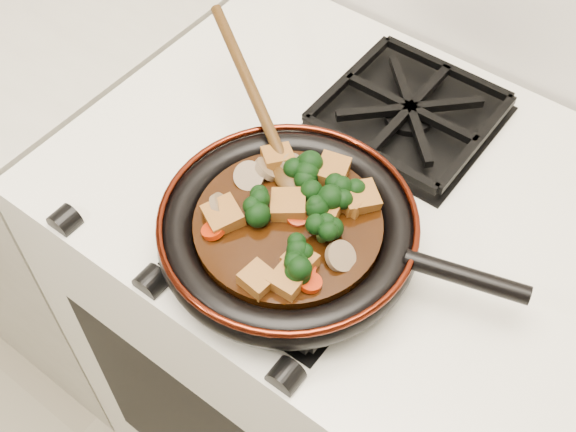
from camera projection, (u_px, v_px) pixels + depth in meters
The scene contains 33 objects.
stove at pixel (335, 339), 1.32m from camera, with size 0.76×0.60×0.90m, color white.
burner_grate_front at pixel (290, 243), 0.88m from camera, with size 0.23×0.23×0.03m, color black, non-canonical shape.
burner_grate_back at pixel (409, 113), 1.01m from camera, with size 0.23×0.23×0.03m, color black, non-canonical shape.
skillet at pixel (290, 230), 0.85m from camera, with size 0.43×0.31×0.05m.
braising_sauce at pixel (288, 227), 0.85m from camera, with size 0.22×0.22×0.02m, color black.
tofu_cube_0 at pixel (325, 211), 0.84m from camera, with size 0.04×0.03×0.02m, color brown.
tofu_cube_1 at pixel (300, 262), 0.80m from camera, with size 0.03×0.03×0.02m, color brown.
tofu_cube_2 at pixel (359, 198), 0.85m from camera, with size 0.04×0.04×0.02m, color brown.
tofu_cube_3 at pixel (289, 206), 0.85m from camera, with size 0.04×0.04×0.02m, color brown.
tofu_cube_4 at pixel (352, 200), 0.85m from camera, with size 0.03×0.03×0.02m, color brown.
tofu_cube_5 at pixel (258, 279), 0.79m from camera, with size 0.03×0.03×0.02m, color brown.
tofu_cube_6 at pixel (288, 280), 0.79m from camera, with size 0.03×0.04×0.02m, color brown.
tofu_cube_7 at pixel (278, 158), 0.89m from camera, with size 0.04×0.03×0.02m, color brown.
tofu_cube_8 at pixel (223, 216), 0.84m from camera, with size 0.04×0.04×0.02m, color brown.
tofu_cube_9 at pixel (332, 172), 0.88m from camera, with size 0.04×0.04×0.02m, color brown.
broccoli_floret_0 at pixel (303, 172), 0.88m from camera, with size 0.06×0.06×0.05m, color black, non-canonical shape.
broccoli_floret_1 at pixel (342, 195), 0.86m from camera, with size 0.06×0.06×0.05m, color black, non-canonical shape.
broccoli_floret_2 at pixel (258, 205), 0.84m from camera, with size 0.06×0.06×0.05m, color black, non-canonical shape.
broccoli_floret_3 at pixel (322, 233), 0.82m from camera, with size 0.05×0.05×0.05m, color black, non-canonical shape.
broccoli_floret_4 at pixel (292, 277), 0.78m from camera, with size 0.06×0.06×0.05m, color black, non-canonical shape.
broccoli_floret_5 at pixel (298, 261), 0.80m from camera, with size 0.06×0.06×0.05m, color black, non-canonical shape.
broccoli_floret_6 at pixel (317, 200), 0.85m from camera, with size 0.06×0.06×0.06m, color black, non-canonical shape.
carrot_coin_0 at pixel (310, 282), 0.79m from camera, with size 0.03×0.03×0.01m, color #AA2204.
carrot_coin_1 at pixel (304, 269), 0.80m from camera, with size 0.03×0.03×0.01m, color #AA2204.
carrot_coin_2 at pixel (298, 216), 0.84m from camera, with size 0.03×0.03×0.01m, color #AA2204.
carrot_coin_3 at pixel (213, 230), 0.83m from camera, with size 0.03×0.03×0.01m, color #AA2204.
carrot_coin_4 at pixel (306, 182), 0.87m from camera, with size 0.03×0.03×0.01m, color #AA2204.
mushroom_slice_0 at pixel (267, 169), 0.88m from camera, with size 0.03×0.03×0.01m, color #786245.
mushroom_slice_1 at pixel (249, 176), 0.88m from camera, with size 0.04×0.04×0.01m, color #786245.
mushroom_slice_2 at pixel (222, 208), 0.85m from camera, with size 0.04×0.04×0.01m, color #786245.
mushroom_slice_3 at pixel (293, 167), 0.88m from camera, with size 0.03×0.03×0.01m, color #786245.
mushroom_slice_4 at pixel (341, 256), 0.80m from camera, with size 0.04×0.04×0.01m, color #786245.
wooden_spoon at pixel (266, 121), 0.91m from camera, with size 0.16×0.11×0.28m.
Camera 1 is at (0.30, 1.14, 1.63)m, focal length 45.00 mm.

